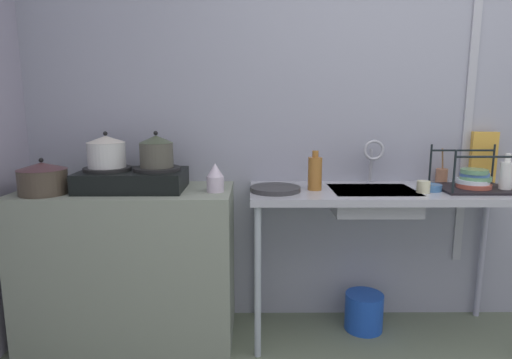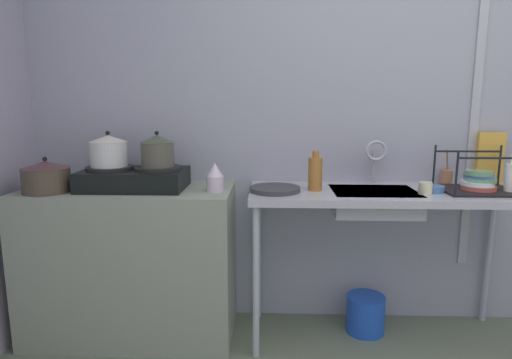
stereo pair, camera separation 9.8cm
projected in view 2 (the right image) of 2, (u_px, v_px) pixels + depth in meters
wall_back at (410, 124)px, 2.60m from camera, size 5.42×0.10×2.46m
wall_metal_strip at (476, 103)px, 2.51m from camera, size 0.05×0.01×1.97m
counter_concrete at (131, 262)px, 2.49m from camera, size 1.18×0.52×0.88m
counter_sink at (385, 203)px, 2.38m from camera, size 1.50×0.52×0.88m
stove at (134, 178)px, 2.40m from camera, size 0.57×0.35×0.13m
pot_on_left_burner at (109, 151)px, 2.38m from camera, size 0.21×0.21×0.20m
pot_on_right_burner at (157, 151)px, 2.37m from camera, size 0.19×0.19×0.20m
pot_beside_stove at (46, 177)px, 2.30m from camera, size 0.25×0.25×0.19m
percolator at (215, 178)px, 2.33m from camera, size 0.09×0.09×0.16m
sink_basin at (374, 201)px, 2.37m from camera, size 0.46×0.35×0.12m
faucet at (376, 155)px, 2.49m from camera, size 0.12×0.07×0.27m
frying_pan at (275, 189)px, 2.34m from camera, size 0.28×0.28×0.03m
dish_rack at (478, 183)px, 2.33m from camera, size 0.39×0.32×0.24m
cup_by_rack at (425, 188)px, 2.26m from camera, size 0.07×0.07×0.06m
small_bowl_on_drainboard at (433, 189)px, 2.32m from camera, size 0.12×0.12×0.04m
bottle_by_sink at (315, 173)px, 2.35m from camera, size 0.08×0.08×0.22m
bottle_by_rack at (512, 177)px, 2.27m from camera, size 0.07×0.07×0.21m
cereal_box at (490, 158)px, 2.52m from camera, size 0.15×0.07×0.31m
utensil_jar at (446, 176)px, 2.54m from camera, size 0.07×0.07×0.21m
bucket_on_floor at (365, 314)px, 2.56m from camera, size 0.23×0.23×0.22m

